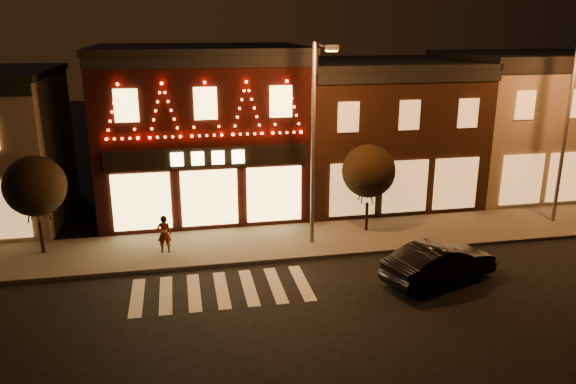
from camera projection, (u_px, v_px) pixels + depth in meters
name	position (u px, v px, depth m)	size (l,w,h in m)	color
ground	(233.00, 350.00, 16.61)	(120.00, 120.00, 0.00)	black
sidewalk_far	(260.00, 243.00, 24.47)	(44.00, 4.00, 0.15)	#47423D
building_pulp	(202.00, 129.00, 28.53)	(10.20, 8.34, 8.30)	black
building_right_a	(378.00, 130.00, 30.44)	(9.20, 8.28, 7.50)	#381E13
building_right_b	(527.00, 122.00, 32.09)	(9.20, 8.28, 7.80)	#6C5D4D
streetlamp_mid	(316.00, 131.00, 22.81)	(0.60, 1.95, 8.48)	#59595E
streetlamp_right	(571.00, 120.00, 25.42)	(0.54, 1.93, 8.46)	#59595E
tree_left	(35.00, 186.00, 22.49)	(2.47, 2.47, 4.12)	black
tree_right	(369.00, 171.00, 25.07)	(2.41, 2.41, 4.02)	black
dark_sedan	(439.00, 263.00, 20.85)	(1.58, 4.54, 1.50)	black
pedestrian	(164.00, 234.00, 23.15)	(0.59, 0.39, 1.61)	gray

